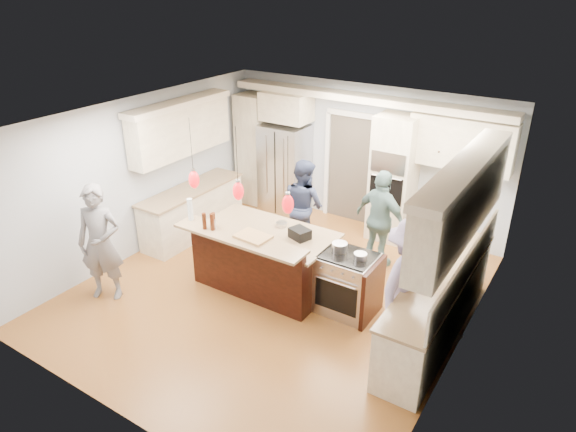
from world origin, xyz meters
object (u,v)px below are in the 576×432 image
island_range (349,284)px  person_far_left (303,205)px  refrigerator (285,169)px  person_bar_end (100,243)px  kitchen_island (265,257)px

island_range → person_far_left: 2.03m
island_range → person_far_left: person_far_left is taller
refrigerator → person_bar_end: (-0.54, -4.12, 0.00)m
kitchen_island → person_bar_end: 2.44m
kitchen_island → island_range: (1.41, 0.08, -0.03)m
kitchen_island → person_far_left: (-0.13, 1.35, 0.35)m
island_range → person_bar_end: person_bar_end is taller
island_range → person_bar_end: size_ratio=0.51×
person_bar_end → person_far_left: 3.37m
person_far_left → person_bar_end: bearing=74.6°
refrigerator → kitchen_island: (1.30, -2.57, -0.41)m
island_range → kitchen_island: bearing=-176.9°
kitchen_island → person_bar_end: bearing=-140.0°
refrigerator → kitchen_island: size_ratio=0.86×
person_bar_end → refrigerator: bearing=55.3°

